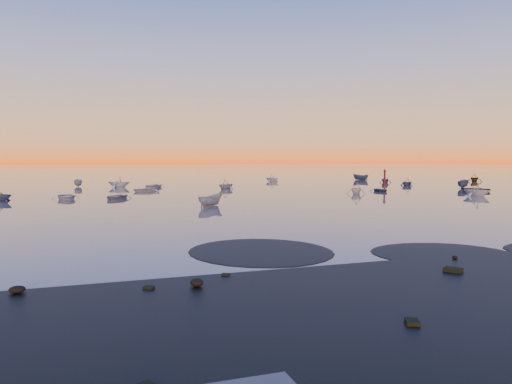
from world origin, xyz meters
name	(u,v)px	position (x,y,z in m)	size (l,w,h in m)	color
ground	(169,179)	(0.00, 100.00, 0.00)	(600.00, 600.00, 0.00)	#6A6158
mud_lobes	(464,247)	(0.00, -1.00, 0.01)	(140.00, 6.00, 0.07)	black
moored_fleet	(219,191)	(0.00, 53.00, 0.00)	(124.00, 58.00, 1.20)	silver
boat_near_center	(210,206)	(-7.73, 28.13, 0.00)	(3.70, 1.57, 1.28)	gray
boat_near_right	(476,196)	(30.21, 30.17, 0.00)	(3.90, 1.76, 1.37)	silver
channel_marker	(385,179)	(31.27, 53.62, 1.34)	(0.96, 0.96, 3.40)	#430E0E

